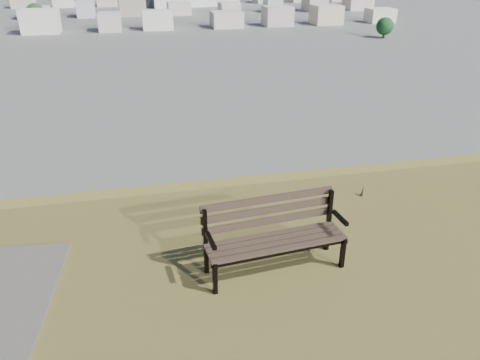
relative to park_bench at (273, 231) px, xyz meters
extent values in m
cube|color=#3B2F22|center=(0.03, -0.27, -0.09)|extent=(1.72, 0.24, 0.03)
cube|color=#3B2F22|center=(0.01, -0.16, -0.09)|extent=(1.72, 0.24, 0.03)
cube|color=#3B2F22|center=(0.00, -0.04, -0.09)|extent=(1.72, 0.24, 0.03)
cube|color=#3B2F22|center=(-0.01, 0.07, -0.09)|extent=(1.72, 0.24, 0.03)
cube|color=#3B2F22|center=(-0.01, 0.15, 0.07)|extent=(1.72, 0.19, 0.10)
cube|color=#3B2F22|center=(-0.02, 0.17, 0.20)|extent=(1.72, 0.19, 0.10)
cube|color=#3B2F22|center=(-0.02, 0.20, 0.34)|extent=(1.72, 0.19, 0.10)
cube|color=black|center=(-0.79, -0.37, -0.30)|extent=(0.05, 0.06, 0.42)
cube|color=black|center=(-0.83, 0.04, -0.07)|extent=(0.05, 0.06, 0.88)
cube|color=black|center=(-0.81, -0.17, -0.12)|extent=(0.09, 0.48, 0.05)
cube|color=black|center=(-0.81, -0.22, 0.12)|extent=(0.08, 0.35, 0.04)
cube|color=black|center=(0.85, -0.21, -0.30)|extent=(0.05, 0.06, 0.42)
cube|color=black|center=(0.81, 0.20, -0.07)|extent=(0.05, 0.06, 0.88)
cube|color=black|center=(0.83, -0.02, -0.12)|extent=(0.09, 0.48, 0.05)
cube|color=black|center=(0.83, -0.07, 0.12)|extent=(0.08, 0.35, 0.04)
cube|color=black|center=(0.03, -0.28, -0.13)|extent=(1.72, 0.20, 0.04)
cube|color=black|center=(-0.01, 0.08, -0.13)|extent=(1.72, 0.20, 0.04)
cone|color=brown|center=(1.97, 1.50, -0.42)|extent=(0.08, 0.08, 0.18)
cube|color=silver|center=(35.73, 289.95, -22.75)|extent=(51.96, 27.47, 5.51)
cube|color=#BCB1A1|center=(-36.43, 198.30, -22.01)|extent=(11.00, 11.00, 7.00)
cube|color=#BFAD98|center=(-12.43, 198.30, -22.01)|extent=(11.00, 11.00, 7.00)
cube|color=#B4B4B9|center=(11.57, 198.30, -22.01)|extent=(11.00, 11.00, 7.00)
cube|color=beige|center=(35.57, 198.30, -22.01)|extent=(11.00, 11.00, 7.00)
cube|color=gray|center=(59.57, 198.30, -22.01)|extent=(11.00, 11.00, 7.00)
cube|color=beige|center=(83.57, 198.30, -22.01)|extent=(11.00, 11.00, 7.00)
cube|color=#B5AEA4|center=(107.57, 198.30, -22.01)|extent=(11.00, 11.00, 7.00)
cube|color=#B4B4B9|center=(-48.43, 248.30, -22.01)|extent=(11.00, 11.00, 7.00)
cube|color=beige|center=(-24.43, 248.30, -22.01)|extent=(11.00, 11.00, 7.00)
cube|color=gray|center=(-0.43, 248.30, -22.01)|extent=(11.00, 11.00, 7.00)
cube|color=beige|center=(23.57, 248.30, -22.01)|extent=(11.00, 11.00, 7.00)
cube|color=#B5AEA4|center=(47.57, 248.30, -22.01)|extent=(11.00, 11.00, 7.00)
cube|color=beige|center=(71.57, 248.30, -22.01)|extent=(11.00, 11.00, 7.00)
cube|color=#BCB1A1|center=(95.57, 248.30, -22.01)|extent=(11.00, 11.00, 7.00)
cube|color=#BFAD98|center=(119.57, 248.30, -22.01)|extent=(11.00, 11.00, 7.00)
cube|color=beige|center=(-60.43, 298.30, -22.01)|extent=(11.00, 11.00, 7.00)
cube|color=#B5AEA4|center=(-36.43, 298.30, -22.01)|extent=(11.00, 11.00, 7.00)
cube|color=beige|center=(-12.43, 298.30, -22.01)|extent=(11.00, 11.00, 7.00)
cylinder|color=#312018|center=(89.57, 158.30, -24.46)|extent=(0.80, 0.80, 2.10)
sphere|color=black|center=(89.57, 158.30, -21.31)|extent=(6.30, 6.30, 6.30)
cylinder|color=#312018|center=(-40.43, 218.30, -24.16)|extent=(0.80, 0.80, 2.70)
sphere|color=black|center=(-40.43, 218.30, -20.11)|extent=(8.10, 8.10, 8.10)
cylinder|color=#312018|center=(129.57, 278.30, -24.53)|extent=(0.80, 0.80, 1.95)
cylinder|color=#312018|center=(39.57, 298.30, -24.46)|extent=(0.80, 0.80, 2.10)
camera|label=1|loc=(-1.46, -4.65, 3.06)|focal=35.00mm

